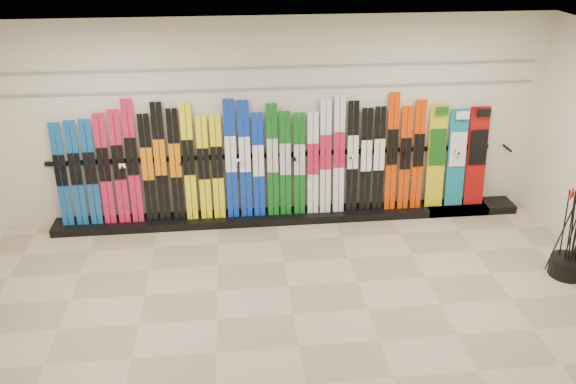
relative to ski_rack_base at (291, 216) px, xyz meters
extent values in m
plane|color=gray|center=(-0.22, -2.28, -0.06)|extent=(8.00, 8.00, 0.00)
plane|color=beige|center=(-0.22, 0.22, 1.44)|extent=(8.00, 0.00, 8.00)
plane|color=silver|center=(-0.22, -2.28, 2.94)|extent=(8.00, 8.00, 0.00)
cube|color=black|center=(0.00, 0.00, 0.00)|extent=(8.00, 0.40, 0.12)
cube|color=#114B92|center=(-3.28, 0.04, 0.82)|extent=(0.17, 0.19, 1.52)
cube|color=#114B92|center=(-3.07, 0.04, 0.83)|extent=(0.17, 0.20, 1.54)
cube|color=#114B92|center=(-2.87, 0.04, 0.84)|extent=(0.17, 0.20, 1.55)
cube|color=#C4153E|center=(-2.67, 0.05, 0.88)|extent=(0.17, 0.21, 1.63)
cube|color=#C4153E|center=(-2.47, 0.05, 0.90)|extent=(0.17, 0.21, 1.68)
cube|color=#C4153E|center=(-2.27, 0.06, 0.97)|extent=(0.17, 0.23, 1.82)
cube|color=black|center=(-2.07, 0.04, 0.86)|extent=(0.17, 0.20, 1.60)
cube|color=black|center=(-1.88, 0.05, 0.94)|extent=(0.17, 0.22, 1.76)
cube|color=black|center=(-1.67, 0.05, 0.89)|extent=(0.17, 0.21, 1.66)
cube|color=yellow|center=(-1.48, 0.05, 0.92)|extent=(0.17, 0.22, 1.73)
cube|color=yellow|center=(-1.27, 0.04, 0.83)|extent=(0.17, 0.20, 1.54)
cube|color=yellow|center=(-1.08, 0.04, 0.84)|extent=(0.17, 0.20, 1.57)
cube|color=#0A30AD|center=(-0.87, 0.05, 0.95)|extent=(0.17, 0.22, 1.77)
cube|color=#0A30AD|center=(-0.67, 0.05, 0.93)|extent=(0.17, 0.22, 1.75)
cube|color=#0A30AD|center=(-0.48, 0.04, 0.84)|extent=(0.17, 0.20, 1.57)
cube|color=#0E5B16|center=(-0.27, 0.05, 0.90)|extent=(0.17, 0.21, 1.69)
cube|color=#0E5B16|center=(-0.08, 0.04, 0.85)|extent=(0.17, 0.20, 1.58)
cube|color=#0E5B16|center=(0.13, 0.04, 0.83)|extent=(0.17, 0.20, 1.55)
cube|color=silver|center=(0.33, 0.04, 0.83)|extent=(0.17, 0.20, 1.55)
cube|color=silver|center=(0.52, 0.05, 0.92)|extent=(0.17, 0.22, 1.72)
cube|color=silver|center=(0.72, 0.05, 0.95)|extent=(0.17, 0.22, 1.77)
cube|color=black|center=(0.92, 0.05, 0.91)|extent=(0.17, 0.21, 1.69)
cube|color=black|center=(1.13, 0.04, 0.85)|extent=(0.17, 0.20, 1.58)
cube|color=black|center=(1.32, 0.04, 0.86)|extent=(0.17, 0.20, 1.60)
cube|color=#D53500|center=(1.52, 0.05, 0.96)|extent=(0.17, 0.23, 1.79)
cube|color=#D53500|center=(1.73, 0.04, 0.86)|extent=(0.17, 0.20, 1.59)
cube|color=#D53500|center=(1.93, 0.05, 0.90)|extent=(0.17, 0.21, 1.68)
cube|color=gold|center=(2.23, 0.08, 0.85)|extent=(0.28, 0.24, 1.58)
cube|color=#14728C|center=(2.54, 0.08, 0.81)|extent=(0.28, 0.23, 1.50)
cube|color=#990C0C|center=(2.87, 0.08, 0.82)|extent=(0.30, 0.24, 1.53)
cylinder|color=black|center=(3.38, -1.85, 0.07)|extent=(0.43, 0.43, 0.25)
cylinder|color=black|center=(3.28, -1.75, 0.55)|extent=(0.14, 0.06, 1.18)
cylinder|color=black|center=(3.30, -1.88, 0.55)|extent=(0.15, 0.04, 1.18)
cylinder|color=black|center=(3.37, -1.88, 0.55)|extent=(0.03, 0.14, 1.18)
cylinder|color=black|center=(3.29, -1.86, 0.55)|extent=(0.09, 0.08, 1.18)
cylinder|color=black|center=(3.41, -1.80, 0.55)|extent=(0.12, 0.04, 1.18)
cylinder|color=black|center=(3.23, -1.80, 0.55)|extent=(0.16, 0.14, 1.17)
cylinder|color=black|center=(3.39, -1.77, 0.55)|extent=(0.08, 0.03, 1.18)
cube|color=gray|center=(-0.22, 0.20, 1.94)|extent=(7.60, 0.02, 0.03)
cube|color=gray|center=(-0.22, 0.20, 2.24)|extent=(7.60, 0.02, 0.03)
camera|label=1|loc=(-0.84, -7.50, 4.11)|focal=35.00mm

